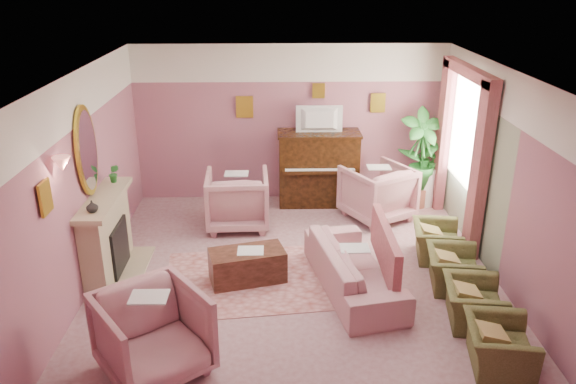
{
  "coord_description": "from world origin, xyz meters",
  "views": [
    {
      "loc": [
        -0.26,
        -6.76,
        3.98
      ],
      "look_at": [
        -0.1,
        0.4,
        1.12
      ],
      "focal_mm": 35.0,
      "sensor_mm": 36.0,
      "label": 1
    }
  ],
  "objects_px": {
    "side_table": "(422,185)",
    "olive_chair_b": "(474,297)",
    "coffee_table": "(247,266)",
    "sofa": "(354,260)",
    "floral_armchair_front": "(153,330)",
    "olive_chair_c": "(453,264)",
    "floral_armchair_left": "(237,197)",
    "floral_armchair_right": "(377,190)",
    "television": "(320,118)",
    "olive_chair_d": "(437,236)",
    "olive_chair_a": "(499,340)",
    "piano": "(318,169)"
  },
  "relations": [
    {
      "from": "side_table",
      "to": "olive_chair_b",
      "type": "bearing_deg",
      "value": -94.68
    },
    {
      "from": "coffee_table",
      "to": "sofa",
      "type": "bearing_deg",
      "value": -9.38
    },
    {
      "from": "floral_armchair_front",
      "to": "olive_chair_c",
      "type": "height_order",
      "value": "floral_armchair_front"
    },
    {
      "from": "floral_armchair_front",
      "to": "side_table",
      "type": "distance_m",
      "value": 6.01
    },
    {
      "from": "floral_armchair_left",
      "to": "floral_armchair_right",
      "type": "distance_m",
      "value": 2.36
    },
    {
      "from": "television",
      "to": "floral_armchair_front",
      "type": "relative_size",
      "value": 0.77
    },
    {
      "from": "floral_armchair_right",
      "to": "olive_chair_b",
      "type": "distance_m",
      "value": 3.13
    },
    {
      "from": "floral_armchair_left",
      "to": "olive_chair_d",
      "type": "height_order",
      "value": "floral_armchair_left"
    },
    {
      "from": "floral_armchair_front",
      "to": "olive_chair_a",
      "type": "xyz_separation_m",
      "value": [
        3.63,
        0.0,
        -0.18
      ]
    },
    {
      "from": "television",
      "to": "olive_chair_b",
      "type": "height_order",
      "value": "television"
    },
    {
      "from": "coffee_table",
      "to": "floral_armchair_front",
      "type": "distance_m",
      "value": 2.08
    },
    {
      "from": "television",
      "to": "floral_armchair_left",
      "type": "bearing_deg",
      "value": -147.06
    },
    {
      "from": "olive_chair_c",
      "to": "television",
      "type": "bearing_deg",
      "value": 118.77
    },
    {
      "from": "sofa",
      "to": "olive_chair_a",
      "type": "relative_size",
      "value": 2.66
    },
    {
      "from": "olive_chair_c",
      "to": "side_table",
      "type": "height_order",
      "value": "side_table"
    },
    {
      "from": "olive_chair_a",
      "to": "television",
      "type": "bearing_deg",
      "value": 109.29
    },
    {
      "from": "floral_armchair_left",
      "to": "olive_chair_a",
      "type": "xyz_separation_m",
      "value": [
        2.98,
        -3.62,
        -0.18
      ]
    },
    {
      "from": "coffee_table",
      "to": "olive_chair_d",
      "type": "xyz_separation_m",
      "value": [
        2.74,
        0.61,
        0.11
      ]
    },
    {
      "from": "floral_armchair_front",
      "to": "olive_chair_a",
      "type": "relative_size",
      "value": 1.31
    },
    {
      "from": "floral_armchair_left",
      "to": "side_table",
      "type": "bearing_deg",
      "value": 15.54
    },
    {
      "from": "floral_armchair_left",
      "to": "floral_armchair_front",
      "type": "relative_size",
      "value": 1.0
    },
    {
      "from": "television",
      "to": "floral_armchair_left",
      "type": "height_order",
      "value": "television"
    },
    {
      "from": "floral_armchair_left",
      "to": "piano",
      "type": "bearing_deg",
      "value": 34.37
    },
    {
      "from": "olive_chair_a",
      "to": "olive_chair_b",
      "type": "distance_m",
      "value": 0.82
    },
    {
      "from": "side_table",
      "to": "coffee_table",
      "type": "bearing_deg",
      "value": -138.64
    },
    {
      "from": "floral_armchair_right",
      "to": "olive_chair_b",
      "type": "relative_size",
      "value": 1.31
    },
    {
      "from": "television",
      "to": "floral_armchair_left",
      "type": "distance_m",
      "value": 1.98
    },
    {
      "from": "sofa",
      "to": "olive_chair_b",
      "type": "height_order",
      "value": "sofa"
    },
    {
      "from": "olive_chair_c",
      "to": "floral_armchair_right",
      "type": "bearing_deg",
      "value": 105.78
    },
    {
      "from": "floral_armchair_right",
      "to": "side_table",
      "type": "height_order",
      "value": "floral_armchair_right"
    },
    {
      "from": "olive_chair_a",
      "to": "olive_chair_d",
      "type": "distance_m",
      "value": 2.46
    },
    {
      "from": "coffee_table",
      "to": "side_table",
      "type": "distance_m",
      "value": 4.06
    },
    {
      "from": "piano",
      "to": "olive_chair_c",
      "type": "height_order",
      "value": "piano"
    },
    {
      "from": "sofa",
      "to": "floral_armchair_right",
      "type": "xyz_separation_m",
      "value": [
        0.69,
        2.26,
        0.09
      ]
    },
    {
      "from": "television",
      "to": "coffee_table",
      "type": "distance_m",
      "value": 3.22
    },
    {
      "from": "olive_chair_d",
      "to": "side_table",
      "type": "xyz_separation_m",
      "value": [
        0.3,
        2.08,
        0.01
      ]
    },
    {
      "from": "television",
      "to": "olive_chair_b",
      "type": "bearing_deg",
      "value": -66.85
    },
    {
      "from": "olive_chair_b",
      "to": "piano",
      "type": "bearing_deg",
      "value": 112.87
    },
    {
      "from": "floral_armchair_right",
      "to": "olive_chair_c",
      "type": "xyz_separation_m",
      "value": [
        0.63,
        -2.24,
        -0.18
      ]
    },
    {
      "from": "piano",
      "to": "floral_armchair_right",
      "type": "distance_m",
      "value": 1.18
    },
    {
      "from": "sofa",
      "to": "floral_armchair_front",
      "type": "xyz_separation_m",
      "value": [
        -2.3,
        -1.62,
        0.09
      ]
    },
    {
      "from": "floral_armchair_right",
      "to": "floral_armchair_front",
      "type": "xyz_separation_m",
      "value": [
        -3.0,
        -3.89,
        0.0
      ]
    },
    {
      "from": "floral_armchair_left",
      "to": "olive_chair_a",
      "type": "bearing_deg",
      "value": -50.6
    },
    {
      "from": "piano",
      "to": "olive_chair_a",
      "type": "xyz_separation_m",
      "value": [
        1.58,
        -4.58,
        -0.31
      ]
    },
    {
      "from": "television",
      "to": "side_table",
      "type": "height_order",
      "value": "television"
    },
    {
      "from": "olive_chair_a",
      "to": "olive_chair_c",
      "type": "distance_m",
      "value": 1.64
    },
    {
      "from": "piano",
      "to": "television",
      "type": "height_order",
      "value": "television"
    },
    {
      "from": "piano",
      "to": "television",
      "type": "bearing_deg",
      "value": -90.0
    },
    {
      "from": "olive_chair_b",
      "to": "olive_chair_c",
      "type": "height_order",
      "value": "same"
    },
    {
      "from": "olive_chair_d",
      "to": "side_table",
      "type": "relative_size",
      "value": 1.12
    }
  ]
}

